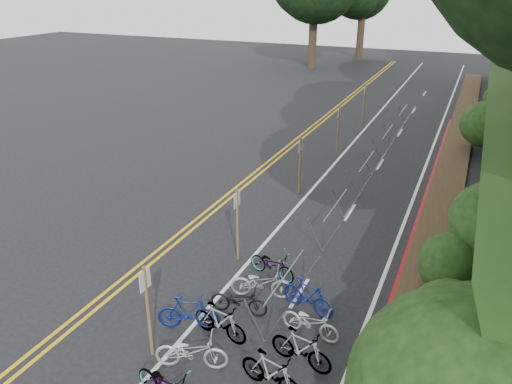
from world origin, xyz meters
The scene contains 8 objects.
ground centered at (0.00, 0.00, 0.00)m, with size 120.00×120.00×0.00m, color black.
road_markings centered at (0.63, 10.10, 0.00)m, with size 7.47×80.00×0.01m.
red_curb centered at (5.70, 12.00, 0.05)m, with size 0.25×28.00×0.10m, color maroon.
bike_racks_rest centered at (3.00, 13.00, 0.85)m, with size 1.14×23.00×1.17m.
signpost_near centered at (0.65, 0.07, 1.43)m, with size 0.08×0.40×2.51m.
signposts_rest centered at (0.60, 14.00, 1.43)m, with size 0.08×18.40×2.50m.
bike_front centered at (0.96, 1.30, 0.50)m, with size 1.66×0.47×1.00m, color navy.
bike_valet centered at (2.89, 0.38, 0.47)m, with size 3.60×9.38×1.04m.
Camera 1 is at (6.93, -7.75, 8.55)m, focal length 35.00 mm.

